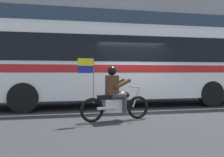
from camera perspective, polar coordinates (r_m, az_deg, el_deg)
name	(u,v)px	position (r m, az deg, el deg)	size (l,w,h in m)	color
ground_plane	(132,109)	(10.13, 4.38, -6.59)	(60.00, 60.00, 0.00)	#2B2B2D
sidewalk_curb	(105,96)	(15.03, -1.58, -3.72)	(28.00, 3.80, 0.15)	#A39E93
lane_center_stripe	(138,111)	(9.56, 5.49, -7.03)	(26.60, 0.14, 0.01)	silver
transit_bus	(122,61)	(11.17, 2.16, 3.84)	(12.44, 2.71, 3.22)	white
motorcycle_with_rider	(115,98)	(7.68, 0.65, -4.10)	(2.17, 0.73, 1.78)	black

